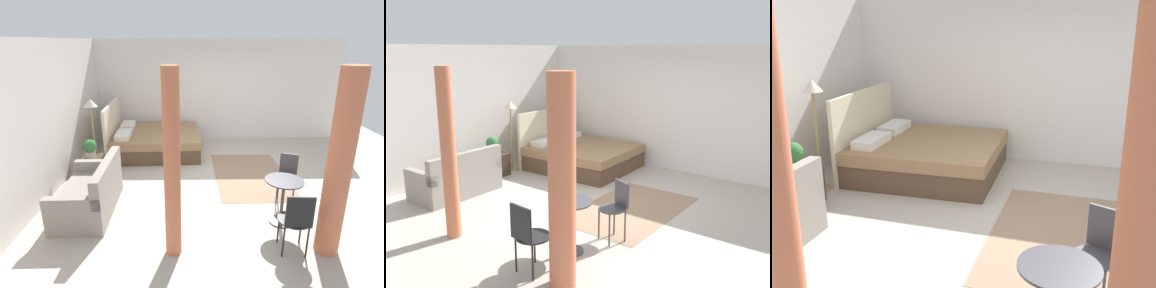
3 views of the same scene
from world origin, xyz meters
The scene contains 14 objects.
ground_plane centered at (0.00, 0.00, -0.01)m, with size 8.29×9.75×0.02m, color #B2A899.
wall_back centered at (0.00, 3.37, 1.36)m, with size 8.29×0.12×2.72m, color silver.
wall_right centered at (2.65, 0.00, 1.36)m, with size 0.12×6.75×2.72m, color silver.
area_rug centered at (0.02, -0.44, 0.00)m, with size 2.36×1.46×0.01m, color #93755B.
bed centered at (1.47, 1.72, 0.30)m, with size 2.02×2.22×1.25m.
couch centered at (-1.31, 2.45, 0.29)m, with size 1.55×0.84×0.85m.
nightstand centered at (-0.10, 2.79, 0.24)m, with size 0.46×0.42×0.47m.
potted_plant centered at (-0.20, 2.75, 0.69)m, with size 0.26×0.26×0.39m.
floor_lamp centered at (0.43, 2.86, 1.23)m, with size 0.27×0.27×1.54m.
balcony_table centered at (-1.73, -0.56, 0.49)m, with size 0.57×0.57×0.72m.
cafe_chair_near_window centered at (-1.06, -0.84, 0.52)m, with size 0.49×0.49×0.85m.
cafe_chair_near_couch centered at (-2.47, -0.51, 0.54)m, with size 0.46×0.46×0.89m.
curtain_left centered at (-2.40, -0.98, 1.21)m, with size 0.31×0.31×2.42m.
curtain_right centered at (-2.40, 1.06, 1.21)m, with size 0.21×0.21×2.42m.
Camera 2 is at (-5.57, -3.65, 2.63)m, focal length 37.92 mm.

